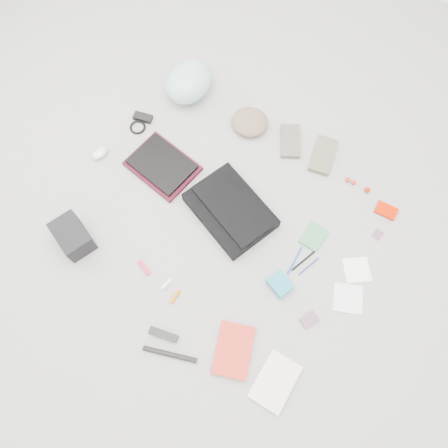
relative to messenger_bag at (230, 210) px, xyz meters
The scene contains 33 objects.
ground_plane 0.09m from the messenger_bag, 79.45° to the right, with size 4.00×4.00×0.00m, color gray.
messenger_bag is the anchor object (origin of this frame).
bag_flap 0.04m from the messenger_bag, ahead, with size 0.41×0.18×0.01m, color black.
laptop_sleeve 0.44m from the messenger_bag, behind, with size 0.34×0.26×0.02m, color #450F1C.
laptop 0.44m from the messenger_bag, behind, with size 0.31×0.22×0.02m, color black.
bike_helmet 0.78m from the messenger_bag, 139.73° to the left, with size 0.23×0.29×0.18m, color #A1D3D0.
beanie 0.53m from the messenger_bag, 111.16° to the left, with size 0.20×0.19×0.07m, color #78604C.
mitten_left 0.52m from the messenger_bag, 84.70° to the left, with size 0.10×0.20×0.03m, color #625950.
mitten_right 0.59m from the messenger_bag, 66.18° to the left, with size 0.11×0.21×0.03m, color #6E614F.
power_brick 0.74m from the messenger_bag, 163.09° to the left, with size 0.10×0.05×0.03m, color black.
cable_coil 0.71m from the messenger_bag, 167.73° to the left, with size 0.09×0.09×0.01m, color black.
mouse 0.76m from the messenger_bag, behind, with size 0.06×0.10×0.04m, color silver.
camera_bag 0.77m from the messenger_bag, 136.21° to the right, with size 0.19×0.13×0.13m, color black.
multitool 0.50m from the messenger_bag, 112.63° to the right, with size 0.08×0.02×0.01m, color #BD2236.
toiletry_tube_white 0.47m from the messenger_bag, 96.74° to the right, with size 0.02×0.02×0.07m, color silver.
toiletry_tube_orange 0.50m from the messenger_bag, 88.85° to the right, with size 0.02×0.02×0.07m, color #C46E0B.
u_lock 0.67m from the messenger_bag, 84.20° to the right, with size 0.13×0.03×0.03m, color black.
bike_pump 0.74m from the messenger_bag, 78.92° to the right, with size 0.02×0.02×0.25m, color black.
book_red 0.67m from the messenger_bag, 56.45° to the right, with size 0.16×0.23×0.02m, color red.
book_white 0.82m from the messenger_bag, 43.81° to the right, with size 0.15×0.23×0.02m, color silver.
notepad 0.43m from the messenger_bag, 15.40° to the left, with size 0.10×0.13×0.01m, color #387D49.
pen_blue 0.40m from the messenger_bag, ahead, with size 0.01×0.01×0.16m, color #1C3D9C.
pen_black 0.43m from the messenger_bag, ahead, with size 0.01×0.01×0.16m, color black.
pen_navy 0.47m from the messenger_bag, ahead, with size 0.01×0.01×0.13m, color navy.
accordion_wallet 0.44m from the messenger_bag, 25.64° to the right, with size 0.10×0.08×0.05m, color teal.
card_deck 0.64m from the messenger_bag, 23.30° to the right, with size 0.05×0.08×0.01m, color #7E506E.
napkin_top 0.67m from the messenger_bag, ahead, with size 0.12×0.12×0.01m, color white.
napkin_bottom 0.70m from the messenger_bag, ahead, with size 0.14×0.14×0.01m, color white.
lollipop_a 0.63m from the messenger_bag, 49.40° to the left, with size 0.03×0.03×0.03m, color #AA2A1B.
lollipop_b 0.66m from the messenger_bag, 47.41° to the left, with size 0.02×0.02×0.02m, color red.
lollipop_c 0.71m from the messenger_bag, 42.74° to the left, with size 0.03×0.03×0.03m, color #9B1B06.
altoids_tin 0.78m from the messenger_bag, 33.42° to the left, with size 0.11×0.07×0.02m, color red.
stamp_sheet 0.74m from the messenger_bag, 23.79° to the left, with size 0.04×0.05×0.00m, color #795060.
Camera 1 is at (0.42, -0.64, 2.02)m, focal length 35.00 mm.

